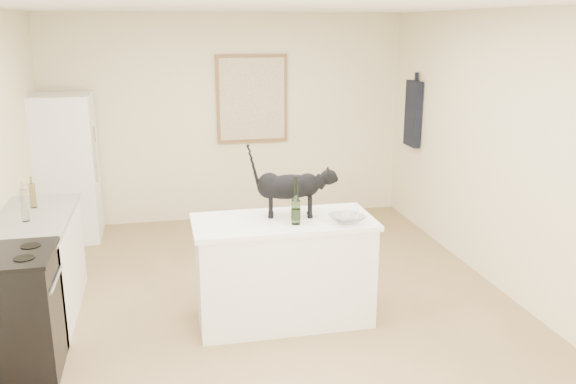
{
  "coord_description": "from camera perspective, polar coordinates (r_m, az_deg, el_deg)",
  "views": [
    {
      "loc": [
        -0.85,
        -4.82,
        2.45
      ],
      "look_at": [
        0.15,
        -0.15,
        1.12
      ],
      "focal_mm": 37.51,
      "sensor_mm": 36.0,
      "label": 1
    }
  ],
  "objects": [
    {
      "name": "left_countertop",
      "position": [
        5.47,
        -23.13,
        -2.42
      ],
      "size": [
        0.62,
        1.44,
        0.04
      ],
      "primitive_type": "cube",
      "color": "gray",
      "rests_on": "left_cabinets"
    },
    {
      "name": "glass_bowl",
      "position": [
        4.9,
        5.62,
        -2.56
      ],
      "size": [
        0.34,
        0.34,
        0.07
      ],
      "primitive_type": "imported",
      "rotation": [
        0.0,
        0.0,
        0.32
      ],
      "color": "silver",
      "rests_on": "island_top"
    },
    {
      "name": "island_top",
      "position": [
        4.97,
        -0.44,
        -2.85
      ],
      "size": [
        1.5,
        0.7,
        0.04
      ],
      "primitive_type": "cube",
      "color": "white",
      "rests_on": "island_base"
    },
    {
      "name": "wine_bottle",
      "position": [
        4.81,
        0.75,
        -1.06
      ],
      "size": [
        0.08,
        0.08,
        0.35
      ],
      "primitive_type": "cylinder",
      "rotation": [
        0.0,
        0.0,
        0.03
      ],
      "color": "#2C5622",
      "rests_on": "island_top"
    },
    {
      "name": "artwork_frame",
      "position": [
        7.68,
        -3.42,
        8.79
      ],
      "size": [
        0.9,
        0.03,
        1.1
      ],
      "primitive_type": "cube",
      "color": "brown",
      "rests_on": "wall_back"
    },
    {
      "name": "fridge_paper",
      "position": [
        7.31,
        -17.9,
        5.21
      ],
      "size": [
        0.05,
        0.13,
        0.18
      ],
      "primitive_type": "cube",
      "rotation": [
        0.0,
        0.0,
        0.37
      ],
      "color": "white",
      "rests_on": "fridge"
    },
    {
      "name": "island_base",
      "position": [
        5.13,
        -0.43,
        -7.62
      ],
      "size": [
        1.44,
        0.67,
        0.86
      ],
      "primitive_type": "cube",
      "color": "white",
      "rests_on": "floor"
    },
    {
      "name": "left_cabinets",
      "position": [
        5.62,
        -22.65,
        -6.79
      ],
      "size": [
        0.6,
        1.4,
        0.86
      ],
      "primitive_type": "cube",
      "color": "white",
      "rests_on": "floor"
    },
    {
      "name": "wall_front",
      "position": [
        2.52,
        9.26,
        -11.83
      ],
      "size": [
        4.5,
        0.0,
        4.5
      ],
      "primitive_type": "plane",
      "rotation": [
        -1.57,
        0.0,
        0.0
      ],
      "color": "beige",
      "rests_on": "ground"
    },
    {
      "name": "wall_right",
      "position": [
        5.85,
        20.27,
        3.24
      ],
      "size": [
        0.0,
        5.5,
        5.5
      ],
      "primitive_type": "plane",
      "rotation": [
        1.57,
        0.0,
        -1.57
      ],
      "color": "beige",
      "rests_on": "ground"
    },
    {
      "name": "black_cat",
      "position": [
        4.99,
        0.1,
        0.2
      ],
      "size": [
        0.68,
        0.32,
        0.46
      ],
      "primitive_type": null,
      "rotation": [
        0.0,
        0.0,
        -0.2
      ],
      "color": "black",
      "rests_on": "island_top"
    },
    {
      "name": "ceiling",
      "position": [
        4.9,
        -2.18,
        17.29
      ],
      "size": [
        5.5,
        5.5,
        0.0
      ],
      "primitive_type": "plane",
      "rotation": [
        3.14,
        0.0,
        0.0
      ],
      "color": "white",
      "rests_on": "ground"
    },
    {
      "name": "wall_back",
      "position": [
        7.71,
        -5.64,
        6.89
      ],
      "size": [
        4.5,
        0.0,
        4.5
      ],
      "primitive_type": "plane",
      "rotation": [
        1.57,
        0.0,
        0.0
      ],
      "color": "beige",
      "rests_on": "ground"
    },
    {
      "name": "stove",
      "position": [
        4.8,
        -24.53,
        -10.57
      ],
      "size": [
        0.6,
        0.6,
        0.9
      ],
      "primitive_type": "cube",
      "color": "black",
      "rests_on": "floor"
    },
    {
      "name": "artwork_canvas",
      "position": [
        7.67,
        -3.4,
        8.78
      ],
      "size": [
        0.82,
        0.0,
        1.02
      ],
      "primitive_type": "cube",
      "color": "beige",
      "rests_on": "wall_back"
    },
    {
      "name": "counter_bottle_cluster",
      "position": [
        5.49,
        -23.43,
        -0.82
      ],
      "size": [
        0.07,
        0.45,
        0.27
      ],
      "color": "brown",
      "rests_on": "left_countertop"
    },
    {
      "name": "hanging_garment",
      "position": [
        7.59,
        11.77,
        7.27
      ],
      "size": [
        0.08,
        0.34,
        0.8
      ],
      "primitive_type": "cube",
      "color": "black",
      "rests_on": "wall_right"
    },
    {
      "name": "floor",
      "position": [
        5.48,
        -1.9,
        -11.03
      ],
      "size": [
        5.5,
        5.5,
        0.0
      ],
      "primitive_type": "plane",
      "color": "#997951",
      "rests_on": "ground"
    },
    {
      "name": "fridge",
      "position": [
        7.43,
        -20.29,
        2.14
      ],
      "size": [
        0.68,
        0.68,
        1.7
      ],
      "primitive_type": "cube",
      "color": "white",
      "rests_on": "floor"
    }
  ]
}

